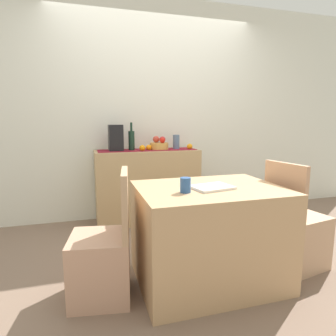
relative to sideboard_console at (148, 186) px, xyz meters
name	(u,v)px	position (x,y,z in m)	size (l,w,h in m)	color
ground_plane	(185,251)	(0.16, -0.92, -0.45)	(6.40, 6.40, 0.02)	#7C6453
room_wall_rear	(155,110)	(0.16, 0.26, 0.91)	(6.40, 0.06, 2.70)	silver
sideboard_console	(148,186)	(0.00, 0.00, 0.00)	(1.23, 0.42, 0.88)	tan
table_runner	(147,150)	(0.00, 0.00, 0.44)	(1.16, 0.32, 0.01)	maroon
fruit_bowl	(159,146)	(0.15, 0.00, 0.48)	(0.22, 0.22, 0.08)	gold
apple_left	(162,139)	(0.19, 0.01, 0.56)	(0.07, 0.07, 0.07)	#B32B2D
apple_right	(156,139)	(0.12, 0.03, 0.56)	(0.08, 0.08, 0.08)	#BD3B2D
apple_upper	(162,140)	(0.17, -0.07, 0.56)	(0.06, 0.06, 0.06)	red
wine_bottle	(132,140)	(-0.19, 0.00, 0.56)	(0.07, 0.07, 0.33)	#183123
coffee_maker	(116,138)	(-0.37, 0.00, 0.59)	(0.16, 0.18, 0.30)	black
ceramic_vase	(176,142)	(0.36, 0.00, 0.53)	(0.08, 0.08, 0.18)	slate
orange_loose_end	(142,148)	(-0.07, -0.09, 0.47)	(0.07, 0.07, 0.07)	orange
orange_loose_near_bowl	(190,146)	(0.52, -0.05, 0.47)	(0.07, 0.07, 0.07)	orange
orange_loose_far	(149,148)	(0.01, -0.04, 0.47)	(0.07, 0.07, 0.07)	orange
dining_table	(209,234)	(0.16, -1.46, -0.07)	(1.06, 0.80, 0.74)	tan
open_book	(212,187)	(0.15, -1.50, 0.31)	(0.28, 0.21, 0.02)	white
coffee_cup	(185,185)	(-0.07, -1.56, 0.35)	(0.07, 0.07, 0.10)	#2B5393
chair_near_window	(103,261)	(-0.64, -1.46, -0.17)	(0.46, 0.46, 0.90)	tan
chair_by_corner	(295,236)	(0.96, -1.46, -0.17)	(0.47, 0.47, 0.90)	tan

